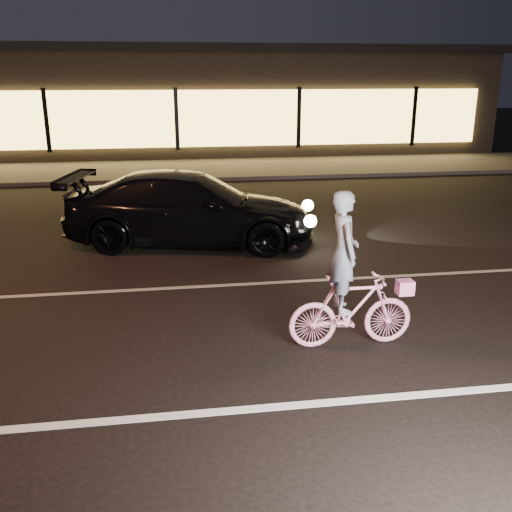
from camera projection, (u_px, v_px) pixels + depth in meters
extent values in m
plane|color=black|center=(203.00, 344.00, 7.03)|extent=(90.00, 90.00, 0.00)
cube|color=silver|center=(213.00, 412.00, 5.62)|extent=(60.00, 0.12, 0.01)
cube|color=gray|center=(195.00, 287.00, 8.91)|extent=(60.00, 0.10, 0.01)
cube|color=#383533|center=(179.00, 170.00, 19.25)|extent=(30.00, 4.00, 0.12)
cube|color=black|center=(174.00, 102.00, 24.30)|extent=(25.00, 8.00, 4.00)
cube|color=black|center=(172.00, 51.00, 23.67)|extent=(25.40, 8.40, 0.30)
cube|color=#FFC959|center=(177.00, 119.00, 20.56)|extent=(23.00, 0.15, 2.00)
cube|color=black|center=(46.00, 121.00, 19.85)|extent=(0.15, 0.08, 2.20)
cube|color=black|center=(177.00, 119.00, 20.49)|extent=(0.15, 0.08, 2.20)
cube|color=black|center=(299.00, 118.00, 21.13)|extent=(0.15, 0.08, 2.20)
cube|color=black|center=(414.00, 116.00, 21.76)|extent=(0.15, 0.08, 2.20)
imported|color=#FF3776|center=(351.00, 310.00, 6.88)|extent=(1.54, 0.43, 0.92)
imported|color=silver|center=(344.00, 252.00, 6.63)|extent=(0.35, 0.53, 1.45)
cube|color=#FF59B1|center=(405.00, 287.00, 6.89)|extent=(0.19, 0.16, 0.18)
imported|color=black|center=(190.00, 209.00, 11.01)|extent=(5.06, 2.85, 1.39)
sphere|color=#FFF2BF|center=(308.00, 206.00, 11.52)|extent=(0.23, 0.23, 0.23)
sphere|color=#FFF2BF|center=(310.00, 221.00, 10.31)|extent=(0.23, 0.23, 0.23)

